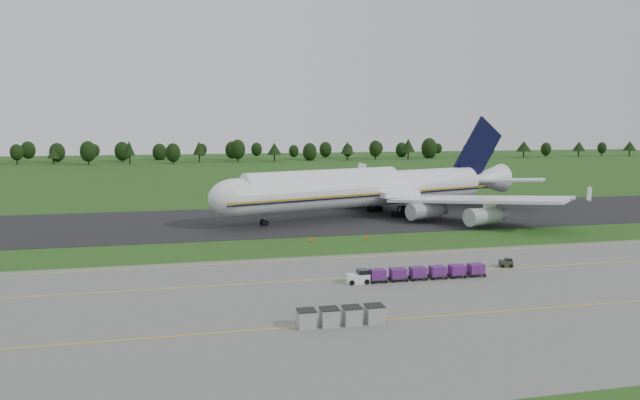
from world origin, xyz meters
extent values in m
plane|color=#214916|center=(0.00, 0.00, 0.00)|extent=(600.00, 600.00, 0.00)
cube|color=slate|center=(0.00, -34.00, 0.03)|extent=(300.00, 52.00, 0.06)
cube|color=black|center=(0.00, 28.00, 0.04)|extent=(300.00, 40.00, 0.08)
cube|color=#DFBB0D|center=(0.00, -22.00, 0.07)|extent=(300.00, 0.25, 0.01)
cube|color=#DFBB0D|center=(0.00, -40.00, 0.07)|extent=(300.00, 0.20, 0.01)
cube|color=#DFBB0D|center=(0.00, -10.00, 0.07)|extent=(120.00, 0.20, 0.01)
cylinder|color=black|center=(-97.44, 223.39, 1.91)|extent=(0.70, 0.70, 3.81)
sphere|color=black|center=(-97.44, 223.39, 5.82)|extent=(6.06, 6.06, 6.06)
cylinder|color=black|center=(-80.67, 220.62, 1.45)|extent=(0.70, 0.70, 2.89)
cone|color=black|center=(-80.67, 220.62, 5.46)|extent=(5.73, 5.73, 5.14)
cylinder|color=black|center=(-63.69, 212.50, 2.10)|extent=(0.70, 0.70, 4.21)
sphere|color=black|center=(-63.69, 212.50, 6.43)|extent=(7.60, 7.60, 7.60)
cylinder|color=black|center=(-44.96, 213.17, 2.05)|extent=(0.70, 0.70, 4.10)
cone|color=black|center=(-44.96, 213.17, 7.74)|extent=(5.16, 5.16, 7.28)
cylinder|color=black|center=(-24.56, 214.50, 1.71)|extent=(0.70, 0.70, 3.42)
sphere|color=black|center=(-24.56, 214.50, 5.23)|extent=(7.24, 7.24, 7.24)
cylinder|color=black|center=(-11.73, 220.01, 1.91)|extent=(0.70, 0.70, 3.82)
cone|color=black|center=(-11.73, 220.01, 7.22)|extent=(6.33, 6.33, 6.80)
cylinder|color=black|center=(7.50, 218.20, 2.10)|extent=(0.70, 0.70, 4.20)
sphere|color=black|center=(7.50, 218.20, 6.41)|extent=(7.73, 7.73, 7.73)
cylinder|color=black|center=(26.29, 218.27, 1.74)|extent=(0.70, 0.70, 3.47)
cone|color=black|center=(26.29, 218.27, 6.56)|extent=(7.47, 7.47, 6.18)
cylinder|color=black|center=(45.76, 222.07, 1.45)|extent=(0.70, 0.70, 2.89)
sphere|color=black|center=(45.76, 222.07, 4.42)|extent=(7.42, 7.42, 7.42)
cylinder|color=black|center=(65.09, 217.37, 1.79)|extent=(0.70, 0.70, 3.57)
cone|color=black|center=(65.09, 217.37, 6.75)|extent=(7.38, 7.38, 6.35)
cylinder|color=black|center=(82.01, 221.64, 1.92)|extent=(0.70, 0.70, 3.84)
sphere|color=black|center=(82.01, 221.64, 5.86)|extent=(6.86, 6.86, 6.86)
cylinder|color=black|center=(98.97, 216.81, 2.03)|extent=(0.70, 0.70, 4.06)
cone|color=black|center=(98.97, 216.81, 7.67)|extent=(7.47, 7.47, 7.22)
cylinder|color=black|center=(115.54, 227.22, 1.77)|extent=(0.70, 0.70, 3.54)
sphere|color=black|center=(115.54, 227.22, 5.41)|extent=(8.98, 8.98, 8.98)
cylinder|color=black|center=(136.27, 221.41, 1.91)|extent=(0.70, 0.70, 3.81)
cone|color=black|center=(136.27, 221.41, 7.20)|extent=(6.74, 6.74, 6.78)
cylinder|color=black|center=(151.13, 225.83, 1.65)|extent=(0.70, 0.70, 3.30)
sphere|color=black|center=(151.13, 225.83, 5.04)|extent=(6.92, 6.92, 6.92)
cylinder|color=black|center=(171.20, 221.68, 1.68)|extent=(0.70, 0.70, 3.36)
cone|color=black|center=(171.20, 221.68, 6.35)|extent=(8.71, 8.71, 5.98)
cylinder|color=black|center=(186.06, 222.55, 1.48)|extent=(0.70, 0.70, 2.95)
sphere|color=black|center=(186.06, 222.55, 4.51)|extent=(5.91, 5.91, 5.91)
cylinder|color=black|center=(206.38, 220.70, 1.59)|extent=(0.70, 0.70, 3.17)
cone|color=black|center=(206.38, 220.70, 5.99)|extent=(7.57, 7.57, 5.64)
cylinder|color=black|center=(223.56, 222.91, 1.59)|extent=(0.70, 0.70, 3.18)
sphere|color=black|center=(223.56, 222.91, 4.86)|extent=(5.22, 5.22, 5.22)
cylinder|color=black|center=(239.38, 218.93, 1.61)|extent=(0.70, 0.70, 3.22)
cone|color=black|center=(239.38, 218.93, 6.08)|extent=(7.77, 7.77, 5.72)
cylinder|color=white|center=(16.11, 28.87, 6.04)|extent=(59.93, 24.95, 7.50)
cylinder|color=white|center=(6.15, 25.80, 7.81)|extent=(35.56, 16.01, 5.85)
sphere|color=white|center=(-12.75, 19.97, 6.04)|extent=(7.50, 7.50, 7.50)
cone|color=white|center=(50.44, 39.44, 6.56)|extent=(13.04, 10.18, 7.12)
cube|color=gold|center=(17.22, 25.26, 5.41)|extent=(63.71, 19.68, 0.36)
cube|color=white|center=(35.35, 13.98, 5.10)|extent=(31.80, 32.96, 0.57)
cube|color=white|center=(23.64, 52.00, 5.10)|extent=(15.75, 36.59, 0.57)
cylinder|color=#95999D|center=(25.89, 18.15, 2.50)|extent=(7.95, 5.33, 3.33)
cylinder|color=#95999D|center=(34.06, 8.68, 2.50)|extent=(7.95, 5.33, 3.33)
cylinder|color=#95999D|center=(18.16, 43.23, 2.50)|extent=(7.95, 5.33, 3.33)
cylinder|color=#95999D|center=(19.59, 55.65, 2.50)|extent=(7.95, 5.33, 3.33)
cube|color=black|center=(47.97, 38.68, 13.57)|extent=(14.68, 5.02, 16.72)
cube|color=white|center=(54.23, 32.44, 6.87)|extent=(13.98, 13.19, 0.47)
cube|color=white|center=(49.63, 47.37, 6.87)|extent=(9.01, 14.55, 0.47)
cylinder|color=slate|center=(-6.78, 21.81, 1.15)|extent=(0.37, 0.37, 2.29)
cylinder|color=black|center=(-6.78, 21.81, 0.68)|extent=(1.57, 1.29, 1.35)
cylinder|color=slate|center=(23.46, 26.23, 1.15)|extent=(0.37, 0.37, 2.29)
cylinder|color=black|center=(23.46, 26.23, 0.68)|extent=(1.57, 1.29, 1.35)
cylinder|color=slate|center=(20.70, 35.18, 1.15)|extent=(0.37, 0.37, 2.29)
cylinder|color=black|center=(20.70, 35.18, 0.68)|extent=(1.57, 1.29, 1.35)
cube|color=silver|center=(-1.27, -25.04, 0.67)|extent=(2.89, 1.56, 1.22)
cylinder|color=black|center=(-2.27, -25.82, 0.39)|extent=(0.67, 0.24, 0.67)
cube|color=black|center=(1.40, -25.04, 0.45)|extent=(2.22, 1.67, 0.13)
cube|color=#501B63|center=(1.40, -25.04, 1.12)|extent=(2.00, 1.56, 1.22)
cylinder|color=black|center=(0.51, -25.82, 0.25)|extent=(0.38, 0.17, 0.38)
cube|color=black|center=(4.18, -25.04, 0.45)|extent=(2.22, 1.67, 0.13)
cube|color=#501B63|center=(4.18, -25.04, 1.12)|extent=(2.00, 1.56, 1.22)
cylinder|color=black|center=(3.29, -25.82, 0.25)|extent=(0.38, 0.17, 0.38)
cube|color=black|center=(6.96, -25.04, 0.45)|extent=(2.22, 1.67, 0.13)
cube|color=#501B63|center=(6.96, -25.04, 1.12)|extent=(2.00, 1.56, 1.22)
cylinder|color=black|center=(6.07, -25.82, 0.25)|extent=(0.38, 0.17, 0.38)
cube|color=black|center=(9.74, -25.04, 0.45)|extent=(2.22, 1.67, 0.13)
cube|color=#501B63|center=(9.74, -25.04, 1.12)|extent=(2.00, 1.56, 1.22)
cylinder|color=black|center=(8.85, -25.82, 0.25)|extent=(0.38, 0.17, 0.38)
cube|color=black|center=(12.52, -25.04, 0.45)|extent=(2.22, 1.67, 0.13)
cube|color=#501B63|center=(12.52, -25.04, 1.12)|extent=(2.00, 1.56, 1.22)
cylinder|color=black|center=(11.63, -25.82, 0.25)|extent=(0.38, 0.17, 0.38)
cube|color=black|center=(15.30, -25.04, 0.45)|extent=(2.22, 1.67, 0.13)
cube|color=#501B63|center=(15.30, -25.04, 1.12)|extent=(2.00, 1.56, 1.22)
cylinder|color=black|center=(14.41, -25.82, 0.25)|extent=(0.38, 0.17, 0.38)
cylinder|color=black|center=(-1.27, -25.04, 0.39)|extent=(0.67, 0.24, 0.67)
cube|color=#272E20|center=(21.97, -21.14, 0.55)|extent=(1.95, 1.39, 0.98)
cylinder|color=black|center=(21.35, -21.68, 0.31)|extent=(0.50, 0.18, 0.50)
cylinder|color=black|center=(22.60, -20.61, 0.31)|extent=(0.50, 0.18, 0.50)
cube|color=#959595|center=(-11.29, -40.47, 0.95)|extent=(1.77, 1.77, 1.77)
cube|color=black|center=(-11.29, -40.47, 1.88)|extent=(1.88, 1.88, 0.09)
cube|color=#959595|center=(-8.89, -40.47, 0.95)|extent=(1.77, 1.77, 1.77)
cube|color=black|center=(-8.89, -40.47, 1.88)|extent=(1.88, 1.88, 0.09)
cube|color=#959595|center=(-6.49, -40.47, 0.95)|extent=(1.77, 1.77, 1.77)
cube|color=black|center=(-6.49, -40.47, 1.88)|extent=(1.88, 1.88, 0.09)
cube|color=#959595|center=(-4.09, -40.47, 0.95)|extent=(1.77, 1.77, 1.77)
cube|color=black|center=(-4.09, -40.47, 1.88)|extent=(1.88, 1.88, 0.09)
cube|color=#DF4F07|center=(-1.05, 4.19, 0.30)|extent=(0.50, 0.12, 0.60)
cube|color=black|center=(-1.05, 4.19, 0.02)|extent=(0.30, 0.30, 0.04)
cube|color=#DF4F07|center=(9.12, 4.19, 0.30)|extent=(0.50, 0.12, 0.60)
cube|color=black|center=(9.12, 4.19, 0.02)|extent=(0.30, 0.30, 0.04)
camera|label=1|loc=(-23.76, -100.07, 20.85)|focal=35.00mm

